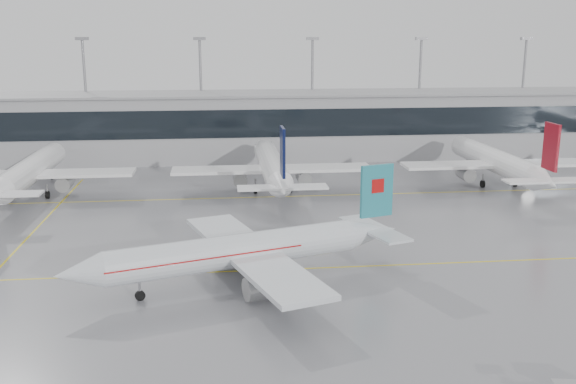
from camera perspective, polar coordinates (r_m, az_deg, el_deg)
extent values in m
plane|color=gray|center=(64.30, 1.18, -6.83)|extent=(320.00, 320.00, 0.00)
cube|color=yellow|center=(64.30, 1.18, -6.82)|extent=(120.00, 0.25, 0.01)
cube|color=yellow|center=(92.85, -1.21, -0.42)|extent=(120.00, 0.25, 0.01)
cube|color=yellow|center=(81.12, -21.86, -3.48)|extent=(0.25, 60.00, 0.01)
cube|color=#99999D|center=(123.12, -2.55, 5.86)|extent=(180.00, 15.00, 12.00)
cube|color=black|center=(115.46, -2.31, 6.10)|extent=(180.00, 0.20, 5.00)
cube|color=gray|center=(122.46, -2.58, 8.73)|extent=(182.00, 16.00, 0.40)
cylinder|color=gray|center=(130.72, -17.49, 7.91)|extent=(0.50, 0.50, 22.00)
cube|color=gray|center=(130.23, -17.85, 12.85)|extent=(2.40, 1.00, 0.60)
cylinder|color=gray|center=(128.32, -7.72, 8.31)|extent=(0.50, 0.50, 22.00)
cube|color=gray|center=(127.82, -7.88, 13.36)|extent=(2.40, 1.00, 0.60)
cylinder|color=gray|center=(129.67, 2.16, 8.47)|extent=(0.50, 0.50, 22.00)
cube|color=gray|center=(129.17, 2.20, 13.47)|extent=(2.40, 1.00, 0.60)
cylinder|color=gray|center=(134.64, 11.56, 8.40)|extent=(0.50, 0.50, 22.00)
cube|color=gray|center=(134.16, 11.79, 13.20)|extent=(2.40, 1.00, 0.60)
cylinder|color=gray|center=(142.87, 20.08, 8.14)|extent=(0.50, 0.50, 22.00)
cube|color=gray|center=(142.42, 20.45, 12.66)|extent=(2.40, 1.00, 0.60)
cylinder|color=silver|center=(59.34, -4.72, -5.26)|extent=(23.54, 10.37, 3.12)
cone|color=silver|center=(56.51, -18.16, -6.89)|extent=(4.77, 4.21, 3.12)
cone|color=silver|center=(65.48, 7.47, -3.52)|extent=(6.29, 4.71, 3.12)
cube|color=silver|center=(59.96, -3.36, -5.44)|extent=(12.78, 26.00, 0.45)
cube|color=silver|center=(65.49, 7.63, -3.25)|extent=(5.75, 10.28, 0.25)
cube|color=teal|center=(64.59, 7.89, 0.10)|extent=(3.53, 1.46, 5.31)
cylinder|color=#9C9C9C|center=(56.13, -2.03, -8.41)|extent=(4.08, 3.12, 2.10)
cylinder|color=#9C9C9C|center=(64.56, -5.30, -5.48)|extent=(4.08, 3.12, 2.10)
cylinder|color=gray|center=(57.93, -13.05, -8.37)|extent=(0.20, 0.20, 1.29)
cylinder|color=black|center=(58.17, -13.01, -8.96)|extent=(0.95, 0.57, 0.90)
cylinder|color=gray|center=(58.63, -1.49, -7.64)|extent=(0.24, 0.24, 1.29)
cylinder|color=black|center=(58.86, -1.48, -8.22)|extent=(1.19, 0.77, 1.10)
cylinder|color=gray|center=(63.15, -3.34, -6.08)|extent=(0.24, 0.24, 1.29)
cylinder|color=black|center=(63.37, -3.33, -6.63)|extent=(1.19, 0.77, 1.10)
cube|color=#B70F0F|center=(64.47, 7.90, 0.57)|extent=(1.47, 0.86, 1.40)
cube|color=#B70F0F|center=(58.40, -7.50, -5.43)|extent=(18.08, 8.61, 0.12)
cylinder|color=white|center=(100.31, -21.84, 1.87)|extent=(3.59, 27.36, 3.59)
cone|color=white|center=(115.24, -19.82, 3.44)|extent=(3.59, 4.00, 3.59)
cube|color=white|center=(98.97, -22.05, 1.47)|extent=(29.64, 5.00, 0.45)
cylinder|color=#9C9C9C|center=(98.54, -19.21, 0.77)|extent=(2.10, 3.60, 2.10)
cylinder|color=gray|center=(110.92, -20.30, 1.68)|extent=(0.20, 0.20, 1.56)
cylinder|color=black|center=(111.07, -20.27, 1.29)|extent=(0.30, 0.90, 0.90)
cylinder|color=gray|center=(99.20, -23.54, 0.13)|extent=(0.24, 0.24, 1.56)
cylinder|color=black|center=(99.36, -23.49, -0.31)|extent=(0.45, 1.10, 1.10)
cylinder|color=gray|center=(97.77, -20.63, 0.21)|extent=(0.24, 0.24, 1.56)
cylinder|color=black|center=(97.94, -20.59, -0.23)|extent=(0.45, 1.10, 1.10)
cylinder|color=white|center=(96.90, -1.49, 2.46)|extent=(3.59, 27.36, 3.59)
cone|color=white|center=(112.28, -2.16, 3.98)|extent=(3.59, 4.00, 3.59)
cone|color=white|center=(80.85, -0.50, 0.24)|extent=(3.59, 5.60, 3.59)
cube|color=white|center=(95.51, -1.41, 2.06)|extent=(29.64, 5.00, 0.45)
cube|color=white|center=(80.59, -0.49, 0.42)|extent=(11.40, 2.80, 0.25)
cube|color=#091035|center=(79.48, -0.48, 3.59)|extent=(0.35, 3.60, 6.12)
cylinder|color=#9C9C9C|center=(96.03, -4.28, 1.17)|extent=(2.10, 3.60, 2.10)
cylinder|color=#9C9C9C|center=(96.81, 1.40, 1.31)|extent=(2.10, 3.60, 2.10)
cylinder|color=gray|center=(107.84, -1.95, 2.20)|extent=(0.20, 0.20, 1.56)
cylinder|color=black|center=(107.99, -1.95, 1.80)|extent=(0.30, 0.90, 0.90)
cylinder|color=gray|center=(94.79, -2.92, 0.67)|extent=(0.24, 0.24, 1.56)
cylinder|color=black|center=(94.96, -2.91, 0.22)|extent=(0.45, 1.10, 1.10)
cylinder|color=gray|center=(95.22, 0.21, 0.75)|extent=(0.24, 0.24, 1.56)
cylinder|color=black|center=(95.39, 0.21, 0.30)|extent=(0.45, 1.10, 1.10)
cylinder|color=white|center=(105.67, 17.81, 2.74)|extent=(3.59, 27.36, 3.59)
cone|color=white|center=(119.93, 14.81, 4.16)|extent=(3.59, 4.00, 3.59)
cone|color=white|center=(91.18, 21.95, 0.78)|extent=(3.59, 5.60, 3.59)
cube|color=white|center=(104.40, 18.12, 2.37)|extent=(29.64, 5.00, 0.45)
cube|color=white|center=(90.94, 22.03, 0.93)|extent=(11.40, 2.80, 0.25)
cube|color=maroon|center=(89.97, 22.34, 3.74)|extent=(0.35, 3.60, 6.12)
cylinder|color=#9C9C9C|center=(103.26, 15.52, 1.58)|extent=(2.10, 3.60, 2.10)
cylinder|color=#9C9C9C|center=(107.17, 20.30, 1.66)|extent=(2.10, 3.60, 2.10)
cylinder|color=gray|center=(115.78, 15.60, 2.49)|extent=(0.20, 0.20, 1.56)
cylinder|color=black|center=(115.93, 15.58, 2.11)|extent=(0.30, 0.90, 0.90)
cylinder|color=gray|center=(102.86, 16.94, 1.12)|extent=(0.24, 0.24, 1.56)
cylinder|color=black|center=(103.02, 16.91, 0.70)|extent=(0.45, 1.10, 1.10)
cylinder|color=gray|center=(105.00, 19.56, 1.17)|extent=(0.24, 0.24, 1.56)
cylinder|color=black|center=(105.16, 19.52, 0.75)|extent=(0.45, 1.10, 1.10)
cube|color=gray|center=(44.66, 23.64, -15.39)|extent=(1.96, 1.52, 0.06)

